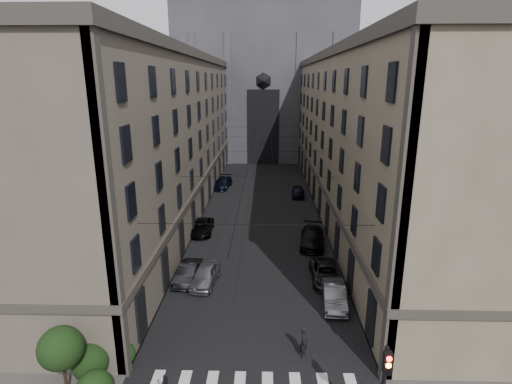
# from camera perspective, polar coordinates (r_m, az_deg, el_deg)

# --- Properties ---
(sidewalk_left) EXTENTS (7.00, 80.00, 0.15)m
(sidewalk_left) POSITION_cam_1_polar(r_m,az_deg,el_deg) (51.79, -10.97, -2.14)
(sidewalk_left) COLOR #383533
(sidewalk_left) RESTS_ON ground
(sidewalk_right) EXTENTS (7.00, 80.00, 0.15)m
(sidewalk_right) POSITION_cam_1_polar(r_m,az_deg,el_deg) (51.56, 12.49, -2.31)
(sidewalk_right) COLOR #383533
(sidewalk_right) RESTS_ON ground
(building_left) EXTENTS (13.60, 60.60, 18.85)m
(building_left) POSITION_cam_1_polar(r_m,az_deg,el_deg) (50.52, -14.81, 7.97)
(building_left) COLOR #51473E
(building_left) RESTS_ON ground
(building_right) EXTENTS (13.60, 60.60, 18.85)m
(building_right) POSITION_cam_1_polar(r_m,az_deg,el_deg) (50.21, 16.44, 7.81)
(building_right) COLOR brown
(building_right) RESTS_ON ground
(gothic_tower) EXTENTS (35.00, 23.00, 58.00)m
(gothic_tower) POSITION_cam_1_polar(r_m,az_deg,el_deg) (87.10, 1.13, 17.11)
(gothic_tower) COLOR #2D2D33
(gothic_tower) RESTS_ON ground
(shrub_cluster) EXTENTS (3.90, 4.40, 3.90)m
(shrub_cluster) POSITION_cam_1_polar(r_m,az_deg,el_deg) (23.95, -23.41, -21.29)
(shrub_cluster) COLOR black
(shrub_cluster) RESTS_ON sidewalk_left
(tram_wires) EXTENTS (14.00, 60.00, 0.43)m
(tram_wires) POSITION_cam_1_polar(r_m,az_deg,el_deg) (48.49, 0.75, 5.67)
(tram_wires) COLOR black
(tram_wires) RESTS_ON ground
(car_left_near) EXTENTS (2.27, 4.63, 1.52)m
(car_left_near) POSITION_cam_1_polar(r_m,az_deg,el_deg) (32.65, -7.28, -11.67)
(car_left_near) COLOR slate
(car_left_near) RESTS_ON ground
(car_left_midnear) EXTENTS (1.88, 4.41, 1.41)m
(car_left_midnear) POSITION_cam_1_polar(r_m,az_deg,el_deg) (33.35, -9.69, -11.27)
(car_left_midnear) COLOR black
(car_left_midnear) RESTS_ON ground
(car_left_midfar) EXTENTS (2.38, 4.96, 1.36)m
(car_left_midfar) POSITION_cam_1_polar(r_m,az_deg,el_deg) (42.84, -7.77, -4.96)
(car_left_midfar) COLOR black
(car_left_midfar) RESTS_ON ground
(car_left_far) EXTENTS (2.90, 5.66, 1.57)m
(car_left_far) POSITION_cam_1_polar(r_m,az_deg,el_deg) (60.27, -4.80, 1.34)
(car_left_far) COLOR black
(car_left_far) RESTS_ON ground
(car_right_near) EXTENTS (1.90, 4.59, 1.48)m
(car_right_near) POSITION_cam_1_polar(r_m,az_deg,el_deg) (30.26, 11.12, -14.28)
(car_right_near) COLOR slate
(car_right_near) RESTS_ON ground
(car_right_midnear) EXTENTS (2.32, 5.00, 1.39)m
(car_right_midnear) POSITION_cam_1_polar(r_m,az_deg,el_deg) (33.34, 9.91, -11.32)
(car_right_midnear) COLOR black
(car_right_midnear) RESTS_ON ground
(car_right_midfar) EXTENTS (2.94, 5.81, 1.62)m
(car_right_midfar) POSITION_cam_1_polar(r_m,az_deg,el_deg) (39.79, 8.03, -6.44)
(car_right_midfar) COLOR black
(car_right_midfar) RESTS_ON ground
(car_right_far) EXTENTS (1.87, 4.23, 1.42)m
(car_right_far) POSITION_cam_1_polar(r_m,az_deg,el_deg) (55.82, 6.03, 0.05)
(car_right_far) COLOR black
(car_right_far) RESTS_ON ground
(pedestrian) EXTENTS (0.62, 0.80, 1.94)m
(pedestrian) POSITION_cam_1_polar(r_m,az_deg,el_deg) (25.05, 6.89, -20.48)
(pedestrian) COLOR black
(pedestrian) RESTS_ON ground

